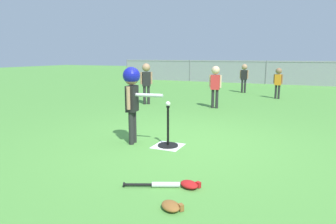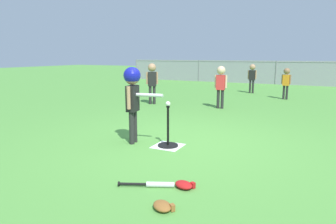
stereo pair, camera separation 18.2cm
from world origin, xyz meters
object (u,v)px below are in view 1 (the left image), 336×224
fielder_deep_center (244,74)px  fielder_near_right (146,78)px  fielder_near_left (215,81)px  glove_near_bats (171,206)px  glove_by_plate (190,184)px  baseball_on_tee (168,104)px  batter_child (132,90)px  batting_tee (168,140)px  spare_bat_silver (160,185)px  fielder_deep_right (278,79)px

fielder_deep_center → fielder_near_right: (-2.10, -3.90, 0.06)m
fielder_near_left → glove_near_bats: size_ratio=4.17×
fielder_near_right → glove_by_plate: size_ratio=4.41×
baseball_on_tee → batter_child: bearing=-171.2°
baseball_on_tee → fielder_near_left: size_ratio=0.07×
baseball_on_tee → fielder_near_left: fielder_near_left is taller
fielder_near_right → glove_near_bats: size_ratio=4.36×
batting_tee → glove_near_bats: batting_tee is taller
fielder_near_right → fielder_near_left: fielder_near_right is taller
batting_tee → fielder_deep_center: size_ratio=0.59×
spare_bat_silver → fielder_near_left: bearing=98.8°
batter_child → glove_by_plate: 2.03m
fielder_deep_center → fielder_near_left: bearing=-91.5°
batter_child → glove_near_bats: size_ratio=4.55×
fielder_near_right → fielder_near_left: bearing=4.7°
batting_tee → fielder_near_left: (-0.26, 3.68, 0.63)m
baseball_on_tee → fielder_deep_right: bearing=79.6°
baseball_on_tee → fielder_near_right: size_ratio=0.06×
batter_child → spare_bat_silver: batter_child is taller
fielder_near_right → baseball_on_tee: bearing=-57.3°
batting_tee → spare_bat_silver: size_ratio=1.09×
fielder_deep_center → glove_by_plate: fielder_deep_center is taller
fielder_near_left → glove_by_plate: size_ratio=4.23×
baseball_on_tee → glove_near_bats: (0.84, -1.80, -0.64)m
fielder_deep_center → glove_by_plate: size_ratio=4.05×
batting_tee → batter_child: bearing=-171.2°
baseball_on_tee → spare_bat_silver: bearing=-69.3°
fielder_deep_center → spare_bat_silver: (0.69, -8.82, -0.67)m
fielder_deep_right → fielder_near_right: bearing=-141.1°
batting_tee → spare_bat_silver: bearing=-69.3°
fielder_deep_center → spare_bat_silver: 8.88m
fielder_deep_right → fielder_near_left: fielder_near_left is taller
glove_near_bats → spare_bat_silver: bearing=127.9°
batting_tee → fielder_near_left: fielder_near_left is taller
fielder_deep_center → spare_bat_silver: fielder_deep_center is taller
baseball_on_tee → fielder_near_right: fielder_near_right is taller
baseball_on_tee → glove_near_bats: baseball_on_tee is taller
baseball_on_tee → fielder_near_left: bearing=94.0°
batter_child → fielder_deep_center: bearing=86.8°
fielder_deep_center → fielder_near_right: size_ratio=0.92×
glove_near_bats → baseball_on_tee: bearing=114.9°
fielder_near_right → glove_near_bats: (3.09, -5.31, -0.73)m
batting_tee → fielder_near_left: size_ratio=0.57×
glove_by_plate → fielder_deep_right: bearing=87.6°
batter_child → spare_bat_silver: 1.92m
batting_tee → fielder_deep_right: bearing=79.6°
fielder_near_left → glove_near_bats: bearing=-78.7°
batter_child → fielder_near_left: (0.32, 3.77, -0.15)m
fielder_near_left → glove_near_bats: (1.09, -5.48, -0.69)m
fielder_deep_right → glove_near_bats: bearing=-92.2°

